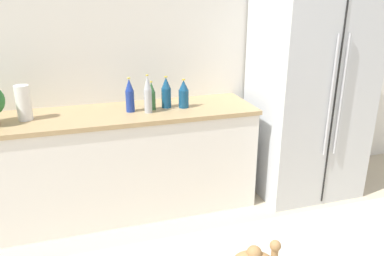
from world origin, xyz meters
TOP-DOWN VIEW (x-y plane):
  - wall_back at (0.00, 2.73)m, footprint 8.00×0.06m
  - back_counter at (-0.51, 2.40)m, footprint 2.19×0.63m
  - refrigerator at (1.15, 2.31)m, footprint 0.91×0.77m
  - paper_towel_roll at (-1.21, 2.40)m, footprint 0.11×0.11m
  - back_bottle_0 at (-0.26, 2.39)m, footprint 0.06×0.06m
  - back_bottle_1 at (-0.43, 2.38)m, footprint 0.07×0.07m
  - back_bottle_2 at (-0.30, 2.31)m, footprint 0.06×0.06m
  - back_bottle_3 at (0.01, 2.37)m, footprint 0.08×0.08m
  - back_bottle_4 at (-0.13, 2.41)m, footprint 0.08×0.08m

SIDE VIEW (x-z plane):
  - back_counter at x=-0.51m, z-range 0.00..0.88m
  - refrigerator at x=1.15m, z-range 0.00..1.81m
  - back_bottle_0 at x=-0.26m, z-range 0.88..1.11m
  - back_bottle_3 at x=0.01m, z-range 0.88..1.11m
  - back_bottle_4 at x=-0.13m, z-range 0.88..1.14m
  - paper_towel_roll at x=-1.21m, z-range 0.88..1.14m
  - back_bottle_1 at x=-0.43m, z-range 0.88..1.15m
  - back_bottle_2 at x=-0.30m, z-range 0.88..1.18m
  - wall_back at x=0.00m, z-range 0.00..2.55m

